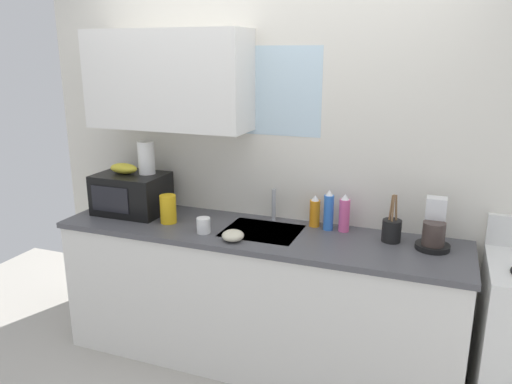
# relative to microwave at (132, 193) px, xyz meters

# --- Properties ---
(kitchen_wall_assembly) EXTENTS (3.29, 0.42, 2.50)m
(kitchen_wall_assembly) POSITION_rel_microwave_xyz_m (0.79, 0.26, 0.33)
(kitchen_wall_assembly) COLOR silver
(kitchen_wall_assembly) RESTS_ON ground
(counter_unit) EXTENTS (2.52, 0.63, 0.90)m
(counter_unit) POSITION_rel_microwave_xyz_m (0.92, -0.05, -0.58)
(counter_unit) COLOR white
(counter_unit) RESTS_ON ground
(sink_faucet) EXTENTS (0.03, 0.03, 0.21)m
(sink_faucet) POSITION_rel_microwave_xyz_m (0.96, 0.19, -0.03)
(sink_faucet) COLOR #B2B5BA
(sink_faucet) RESTS_ON counter_unit
(microwave) EXTENTS (0.46, 0.35, 0.27)m
(microwave) POSITION_rel_microwave_xyz_m (0.00, 0.00, 0.00)
(microwave) COLOR black
(microwave) RESTS_ON counter_unit
(banana_bunch) EXTENTS (0.20, 0.11, 0.07)m
(banana_bunch) POSITION_rel_microwave_xyz_m (-0.05, 0.00, 0.17)
(banana_bunch) COLOR gold
(banana_bunch) RESTS_ON microwave
(paper_towel_roll) EXTENTS (0.11, 0.11, 0.22)m
(paper_towel_roll) POSITION_rel_microwave_xyz_m (0.10, 0.05, 0.24)
(paper_towel_roll) COLOR white
(paper_towel_roll) RESTS_ON microwave
(coffee_maker) EXTENTS (0.19, 0.21, 0.28)m
(coffee_maker) POSITION_rel_microwave_xyz_m (1.95, 0.06, -0.03)
(coffee_maker) COLOR black
(coffee_maker) RESTS_ON counter_unit
(dish_soap_bottle_orange) EXTENTS (0.07, 0.07, 0.20)m
(dish_soap_bottle_orange) POSITION_rel_microwave_xyz_m (1.24, 0.17, -0.04)
(dish_soap_bottle_orange) COLOR orange
(dish_soap_bottle_orange) RESTS_ON counter_unit
(dish_soap_bottle_blue) EXTENTS (0.06, 0.06, 0.25)m
(dish_soap_bottle_blue) POSITION_rel_microwave_xyz_m (1.33, 0.14, -0.01)
(dish_soap_bottle_blue) COLOR blue
(dish_soap_bottle_blue) RESTS_ON counter_unit
(dish_soap_bottle_pink) EXTENTS (0.07, 0.07, 0.24)m
(dish_soap_bottle_pink) POSITION_rel_microwave_xyz_m (1.43, 0.14, -0.02)
(dish_soap_bottle_pink) COLOR #E55999
(dish_soap_bottle_pink) RESTS_ON counter_unit
(cereal_canister) EXTENTS (0.10, 0.10, 0.18)m
(cereal_canister) POSITION_rel_microwave_xyz_m (0.34, -0.10, -0.04)
(cereal_canister) COLOR gold
(cereal_canister) RESTS_ON counter_unit
(mug_white) EXTENTS (0.08, 0.08, 0.09)m
(mug_white) POSITION_rel_microwave_xyz_m (0.64, -0.19, -0.09)
(mug_white) COLOR white
(mug_white) RESTS_ON counter_unit
(utensil_crock) EXTENTS (0.11, 0.11, 0.29)m
(utensil_crock) POSITION_rel_microwave_xyz_m (1.72, 0.07, -0.06)
(utensil_crock) COLOR black
(utensil_crock) RESTS_ON counter_unit
(small_bowl) EXTENTS (0.13, 0.13, 0.06)m
(small_bowl) POSITION_rel_microwave_xyz_m (0.86, -0.25, -0.10)
(small_bowl) COLOR beige
(small_bowl) RESTS_ON counter_unit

